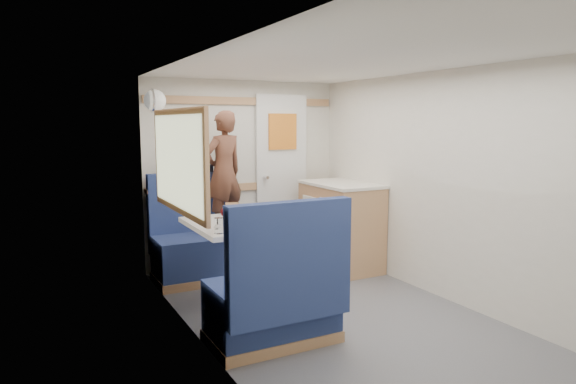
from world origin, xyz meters
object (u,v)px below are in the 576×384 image
dinette_table (230,241)px  salt_grinder (232,217)px  dome_light (155,101)px  galley_counter (341,225)px  bench_far (199,249)px  wine_glass (225,213)px  tumbler_mid (201,211)px  bread_loaf (232,209)px  orange_fruit (250,217)px  cheese_block (248,227)px  pepper_grinder (226,218)px  tumbler_left (219,226)px  beer_glass (249,216)px  person (224,172)px  tumbler_right (230,216)px  duffel_bag (188,176)px  bench_near (276,303)px  tray (248,224)px

dinette_table → salt_grinder: salt_grinder is taller
dome_light → galley_counter: size_ratio=0.22×
bench_far → salt_grinder: size_ratio=12.81×
dinette_table → wine_glass: size_ratio=5.48×
tumbler_mid → bread_loaf: 0.30m
orange_fruit → cheese_block: size_ratio=0.73×
pepper_grinder → tumbler_left: bearing=-119.1°
bread_loaf → beer_glass: bearing=-91.3°
dome_light → wine_glass: 1.41m
tumbler_left → salt_grinder: tumbler_left is taller
bench_far → pepper_grinder: bench_far is taller
person → salt_grinder: (-0.25, -0.85, -0.30)m
orange_fruit → cheese_block: (-0.14, -0.28, -0.02)m
person → tumbler_right: bearing=54.5°
galley_counter → bread_loaf: galley_counter is taller
salt_grinder → orange_fruit: bearing=-52.3°
beer_glass → bread_loaf: bearing=88.7°
bread_loaf → tumbler_mid: bearing=180.0°
duffel_bag → pepper_grinder: 1.16m
galley_counter → person: (-1.18, 0.35, 0.59)m
galley_counter → dinette_table: bearing=-159.5°
bench_far → salt_grinder: bearing=-87.1°
dinette_table → orange_fruit: orange_fruit is taller
bench_far → pepper_grinder: 1.00m
person → duffel_bag: size_ratio=2.64×
wine_glass → pepper_grinder: 0.21m
tumbler_right → bread_loaf: 0.40m
person → cheese_block: bearing=59.5°
orange_fruit → pepper_grinder: (-0.18, 0.07, -0.00)m
beer_glass → tumbler_right: bearing=167.9°
orange_fruit → salt_grinder: bearing=127.7°
salt_grinder → person: bearing=73.9°
tumbler_right → bread_loaf: (0.16, 0.36, -0.01)m
galley_counter → duffel_bag: duffel_bag is taller
bench_far → tumbler_right: (0.01, -0.85, 0.48)m
dinette_table → galley_counter: (1.47, 0.55, -0.10)m
bench_near → dome_light: bearing=102.8°
tray → bread_loaf: 0.55m
bench_far → duffel_bag: duffel_bag is taller
dome_light → beer_glass: bearing=-57.7°
bench_far → cheese_block: bearing=-89.7°
wine_glass → tray: bearing=6.8°
tumbler_left → orange_fruit: bearing=35.3°
bench_far → duffel_bag: (-0.02, 0.26, 0.71)m
bench_far → person: bearing=7.0°
galley_counter → tumbler_left: size_ratio=7.73×
galley_counter → duffel_bag: bearing=159.0°
galley_counter → cheese_block: 1.75m
salt_grinder → beer_glass: bearing=-29.2°
beer_glass → duffel_bag: bearing=98.9°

